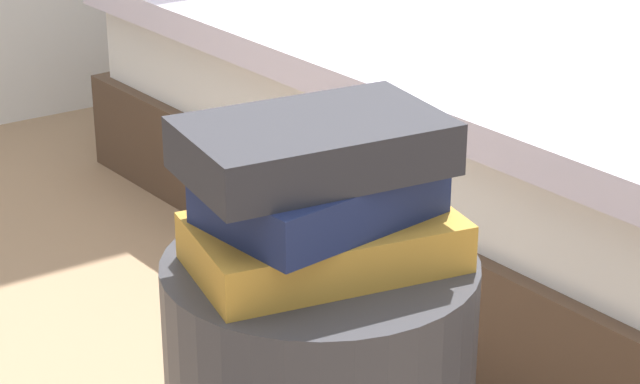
% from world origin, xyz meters
% --- Properties ---
extents(bed, '(1.68, 2.11, 0.62)m').
position_xyz_m(bed, '(1.22, 0.64, 0.23)').
color(bed, '#4C3828').
rests_on(bed, ground_plane).
extents(book_ochre, '(0.32, 0.22, 0.06)m').
position_xyz_m(book_ochre, '(-0.00, -0.01, 0.50)').
color(book_ochre, '#B7842D').
rests_on(book_ochre, side_table).
extents(book_navy, '(0.26, 0.20, 0.06)m').
position_xyz_m(book_navy, '(-0.00, 0.00, 0.56)').
color(book_navy, '#19234C').
rests_on(book_navy, book_ochre).
extents(book_charcoal, '(0.30, 0.20, 0.06)m').
position_xyz_m(book_charcoal, '(-0.01, 0.00, 0.62)').
color(book_charcoal, '#28282D').
rests_on(book_charcoal, book_navy).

